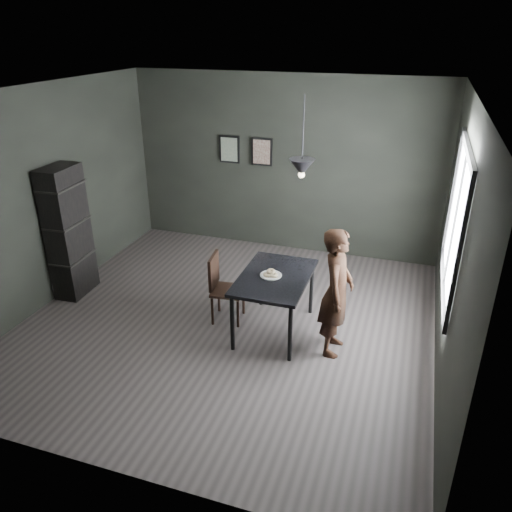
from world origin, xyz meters
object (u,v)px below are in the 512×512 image
(white_plate, at_px, (271,276))
(pendant_lamp, at_px, (302,167))
(cafe_table, at_px, (275,282))
(shelf_unit, at_px, (68,232))
(wood_chair, at_px, (221,284))
(woman, at_px, (336,292))

(white_plate, bearing_deg, pendant_lamp, 22.98)
(cafe_table, relative_size, shelf_unit, 0.67)
(cafe_table, bearing_deg, wood_chair, 175.94)
(cafe_table, relative_size, woman, 0.80)
(cafe_table, distance_m, pendant_lamp, 1.41)
(wood_chair, relative_size, shelf_unit, 0.49)
(white_plate, distance_m, shelf_unit, 2.88)
(pendant_lamp, bearing_deg, wood_chair, -177.00)
(white_plate, xyz_separation_m, wood_chair, (-0.66, 0.07, -0.25))
(woman, distance_m, pendant_lamp, 1.42)
(cafe_table, xyz_separation_m, wood_chair, (-0.70, 0.05, -0.17))
(pendant_lamp, bearing_deg, shelf_unit, -179.47)
(wood_chair, xyz_separation_m, shelf_unit, (-2.22, 0.02, 0.40))
(white_plate, bearing_deg, shelf_unit, 178.12)
(woman, xyz_separation_m, shelf_unit, (-3.68, 0.25, 0.15))
(cafe_table, distance_m, wood_chair, 0.73)
(cafe_table, xyz_separation_m, woman, (0.76, -0.17, 0.08))
(white_plate, relative_size, wood_chair, 0.26)
(wood_chair, xyz_separation_m, pendant_lamp, (0.95, 0.05, 1.55))
(white_plate, height_order, pendant_lamp, pendant_lamp)
(white_plate, bearing_deg, woman, -10.62)
(cafe_table, bearing_deg, shelf_unit, 178.61)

